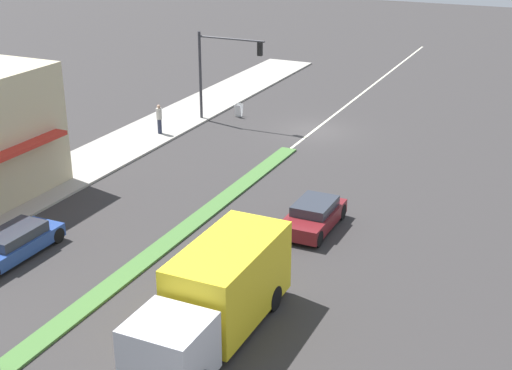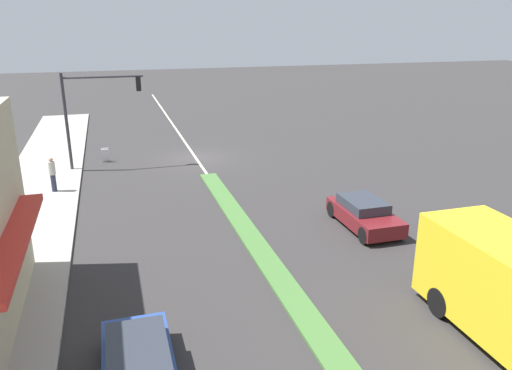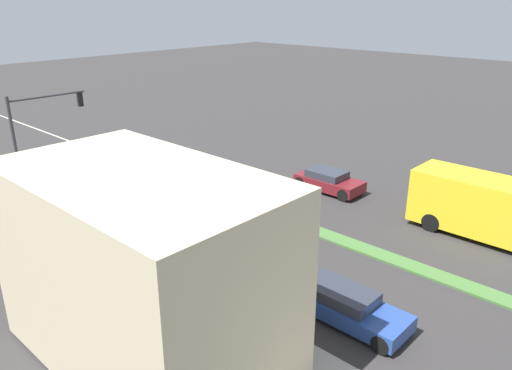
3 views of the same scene
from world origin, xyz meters
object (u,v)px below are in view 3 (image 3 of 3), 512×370
(delivery_truck, at_px, (488,208))
(sedan_maroon, at_px, (329,181))
(traffic_signal_main, at_px, (37,125))
(pedestrian, at_px, (42,199))
(warning_aframe_sign, at_px, (42,174))
(coupe_blue, at_px, (344,304))

(delivery_truck, height_order, sedan_maroon, delivery_truck)
(traffic_signal_main, bearing_deg, sedan_maroon, 131.60)
(pedestrian, bearing_deg, warning_aframe_sign, -114.63)
(coupe_blue, bearing_deg, sedan_maroon, -142.66)
(coupe_blue, distance_m, sedan_maroon, 12.58)
(coupe_blue, bearing_deg, traffic_signal_main, -86.81)
(pedestrian, distance_m, coupe_blue, 16.44)
(warning_aframe_sign, distance_m, coupe_blue, 21.76)
(pedestrian, relative_size, delivery_truck, 0.24)
(traffic_signal_main, height_order, coupe_blue, traffic_signal_main)
(pedestrian, height_order, sedan_maroon, pedestrian)
(warning_aframe_sign, bearing_deg, sedan_maroon, 126.95)
(pedestrian, relative_size, sedan_maroon, 0.45)
(traffic_signal_main, xyz_separation_m, delivery_truck, (-11.12, 21.47, -2.43))
(sedan_maroon, bearing_deg, delivery_truck, 90.00)
(coupe_blue, height_order, sedan_maroon, sedan_maroon)
(warning_aframe_sign, xyz_separation_m, delivery_truck, (-10.62, 23.06, 1.04))
(traffic_signal_main, relative_size, sedan_maroon, 1.41)
(warning_aframe_sign, xyz_separation_m, sedan_maroon, (-10.62, 14.12, 0.18))
(delivery_truck, bearing_deg, warning_aframe_sign, -65.27)
(delivery_truck, bearing_deg, coupe_blue, -7.48)
(pedestrian, height_order, delivery_truck, delivery_truck)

